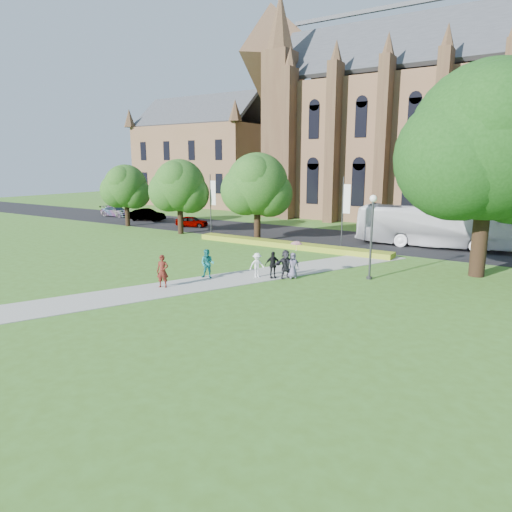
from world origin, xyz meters
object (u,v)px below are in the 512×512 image
Objects in this scene: streetlamp at (372,227)px; car_2 at (116,211)px; car_1 at (147,215)px; tour_coach at (435,226)px; large_tree at (489,142)px; car_0 at (192,221)px; pedestrian_0 at (163,271)px.

car_2 is (-40.10, 14.15, -2.59)m from streetlamp.
streetlamp is 1.16× the size of car_1.
tour_coach is at bearing 86.33° from streetlamp.
car_0 is (-30.24, 7.32, -7.73)m from large_tree.
car_2 is (-7.01, 1.14, -0.06)m from car_1.
tour_coach is 3.60× the size of car_0.
pedestrian_0 is (-10.25, -22.18, -0.83)m from tour_coach.
large_tree is 32.06m from car_0.
large_tree reaches higher than car_2.
tour_coach is 2.86× the size of car_1.
car_1 is (-8.35, 1.18, 0.13)m from car_0.
tour_coach reaches higher than pedestrian_0.
pedestrian_0 is (23.72, -21.52, 0.23)m from car_1.
car_0 is 0.79× the size of car_1.
car_1 is 0.96× the size of car_2.
large_tree is at bearing 39.29° from streetlamp.
car_1 is (-33.09, 13.01, -2.53)m from streetlamp.
car_2 is (-40.98, 0.48, -1.11)m from tour_coach.
tour_coach is at bearing -104.49° from car_0.
large_tree reaches higher than car_1.
car_0 is 15.54m from car_2.
car_0 is (-24.74, 11.82, -2.67)m from streetlamp.
pedestrian_0 reaches higher than car_1.
car_1 is at bearing 110.18° from pedestrian_0.
pedestrian_0 reaches higher than car_2.
car_2 is at bearing 63.35° from car_1.
pedestrian_0 is at bearing -138.82° from large_tree.
streetlamp reaches higher than car_2.
large_tree reaches higher than streetlamp.
car_2 is at bearing 168.06° from large_tree.
car_2 is at bearing 160.57° from streetlamp.
tour_coach is at bearing 37.59° from pedestrian_0.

